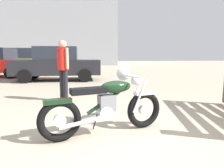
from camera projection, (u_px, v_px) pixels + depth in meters
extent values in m
plane|color=tan|center=(125.00, 139.00, 2.99)|extent=(80.00, 80.00, 0.00)
torus|color=black|center=(144.00, 110.00, 3.44)|extent=(0.64, 0.32, 0.64)
cylinder|color=silver|center=(144.00, 110.00, 3.44)|extent=(0.20, 0.14, 0.18)
torus|color=black|center=(60.00, 121.00, 2.87)|extent=(0.64, 0.32, 0.64)
cylinder|color=silver|center=(60.00, 121.00, 2.87)|extent=(0.20, 0.14, 0.18)
cube|color=silver|center=(144.00, 93.00, 3.40)|extent=(0.38, 0.24, 0.06)
cube|color=black|center=(57.00, 101.00, 2.82)|extent=(0.42, 0.26, 0.07)
cylinder|color=silver|center=(136.00, 94.00, 3.42)|extent=(0.28, 0.13, 0.58)
cylinder|color=silver|center=(140.00, 95.00, 3.28)|extent=(0.28, 0.13, 0.58)
sphere|color=silver|center=(136.00, 80.00, 3.30)|extent=(0.17, 0.17, 0.17)
cylinder|color=silver|center=(132.00, 76.00, 3.25)|extent=(0.24, 0.59, 0.03)
sphere|color=silver|center=(123.00, 74.00, 3.52)|extent=(0.25, 0.25, 0.25)
cylinder|color=black|center=(109.00, 99.00, 3.14)|extent=(0.73, 0.31, 0.47)
ellipsoid|color=black|center=(116.00, 87.00, 3.16)|extent=(0.56, 0.38, 0.20)
cube|color=black|center=(88.00, 91.00, 2.98)|extent=(0.58, 0.37, 0.09)
cube|color=slate|center=(107.00, 103.00, 3.14)|extent=(0.31, 0.26, 0.26)
cylinder|color=silver|center=(104.00, 112.00, 3.14)|extent=(0.27, 0.26, 0.22)
cylinder|color=silver|center=(80.00, 118.00, 3.09)|extent=(0.68, 0.29, 0.14)
cylinder|color=silver|center=(83.00, 122.00, 2.91)|extent=(0.68, 0.29, 0.14)
cylinder|color=black|center=(95.00, 122.00, 3.28)|extent=(0.10, 0.23, 0.33)
cylinder|color=black|center=(66.00, 86.00, 5.39)|extent=(0.12, 0.12, 0.86)
cylinder|color=black|center=(62.00, 85.00, 5.50)|extent=(0.12, 0.12, 0.86)
cylinder|color=red|center=(63.00, 59.00, 5.34)|extent=(0.30, 0.30, 0.58)
cylinder|color=tan|center=(67.00, 58.00, 5.22)|extent=(0.08, 0.08, 0.55)
cylinder|color=tan|center=(59.00, 58.00, 5.46)|extent=(0.08, 0.08, 0.55)
sphere|color=tan|center=(62.00, 44.00, 5.28)|extent=(0.22, 0.22, 0.22)
cylinder|color=black|center=(25.00, 70.00, 12.38)|extent=(0.64, 0.26, 0.62)
cylinder|color=black|center=(10.00, 73.00, 10.68)|extent=(0.64, 0.26, 0.62)
cylinder|color=black|center=(6.00, 67.00, 15.50)|extent=(0.62, 0.27, 0.60)
cylinder|color=black|center=(35.00, 68.00, 14.41)|extent=(0.62, 0.27, 0.60)
cylinder|color=black|center=(38.00, 67.00, 16.00)|extent=(0.62, 0.27, 0.60)
cube|color=#23663D|center=(19.00, 63.00, 14.90)|extent=(4.09, 2.17, 0.76)
cube|color=#232833|center=(22.00, 53.00, 14.84)|extent=(2.59, 1.84, 0.72)
cylinder|color=black|center=(24.00, 76.00, 8.90)|extent=(0.63, 0.24, 0.62)
cylinder|color=black|center=(34.00, 73.00, 10.59)|extent=(0.63, 0.24, 0.62)
cylinder|color=black|center=(85.00, 76.00, 9.26)|extent=(0.63, 0.24, 0.62)
cylinder|color=black|center=(85.00, 72.00, 10.95)|extent=(0.63, 0.24, 0.62)
cube|color=black|center=(57.00, 67.00, 9.87)|extent=(4.31, 2.00, 0.72)
cube|color=#232833|center=(57.00, 53.00, 9.77)|extent=(2.10, 1.69, 0.64)
cube|color=#9EA0A8|center=(63.00, 35.00, 29.16)|extent=(16.04, 12.39, 8.33)
cube|color=gray|center=(62.00, 4.00, 28.52)|extent=(16.35, 12.70, 0.50)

